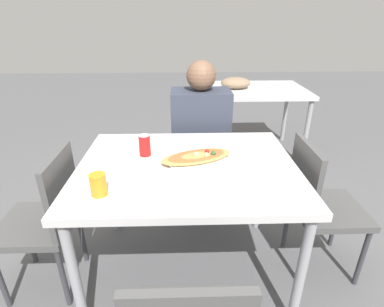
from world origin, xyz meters
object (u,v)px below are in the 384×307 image
object	(u,v)px
chair_side_left	(46,216)
soda_can	(145,145)
person_seated	(201,128)
chair_side_right	(319,202)
pizza_main	(197,158)
chair_far_seated	(200,149)
drink_glass	(98,185)
dining_table	(187,176)

from	to	relation	value
chair_side_left	soda_can	size ratio (longest dim) A/B	6.93
person_seated	soda_can	distance (m)	0.67
chair_side_right	pizza_main	size ratio (longest dim) A/B	1.95
pizza_main	soda_can	bearing A→B (deg)	165.10
chair_far_seated	drink_glass	xyz separation A→B (m)	(-0.52, -1.08, 0.32)
pizza_main	drink_glass	distance (m)	0.57
chair_far_seated	soda_can	world-z (taller)	soda_can
chair_side_left	chair_far_seated	bearing A→B (deg)	-45.93
dining_table	soda_can	distance (m)	0.31
dining_table	drink_glass	world-z (taller)	drink_glass
chair_far_seated	dining_table	bearing A→B (deg)	81.88
dining_table	person_seated	distance (m)	0.70
soda_can	chair_side_right	bearing A→B (deg)	-6.39
person_seated	drink_glass	distance (m)	1.10
person_seated	pizza_main	bearing A→B (deg)	84.72
dining_table	chair_side_right	size ratio (longest dim) A/B	1.38
chair_side_right	pizza_main	bearing A→B (deg)	-92.84
chair_far_seated	soda_can	xyz separation A→B (m)	(-0.36, -0.67, 0.33)
chair_side_right	drink_glass	size ratio (longest dim) A/B	8.33
dining_table	chair_far_seated	bearing A→B (deg)	81.88
chair_far_seated	chair_side_left	bearing A→B (deg)	44.07
chair_far_seated	chair_side_left	size ratio (longest dim) A/B	1.00
drink_glass	pizza_main	bearing A→B (deg)	35.82
chair_side_left	person_seated	world-z (taller)	person_seated
dining_table	pizza_main	bearing A→B (deg)	42.17
chair_side_right	person_seated	bearing A→B (deg)	-134.86
pizza_main	soda_can	world-z (taller)	soda_can
chair_side_left	pizza_main	xyz separation A→B (m)	(0.84, 0.13, 0.29)
chair_side_right	soda_can	distance (m)	1.09
chair_side_left	chair_side_right	bearing A→B (deg)	-86.70
chair_far_seated	pizza_main	size ratio (longest dim) A/B	1.95
dining_table	chair_side_left	world-z (taller)	chair_side_left
person_seated	dining_table	bearing A→B (deg)	80.59
person_seated	pizza_main	xyz separation A→B (m)	(-0.06, -0.64, 0.06)
dining_table	person_seated	bearing A→B (deg)	80.59
chair_far_seated	chair_side_right	distance (m)	1.03
chair_far_seated	drink_glass	distance (m)	1.24
chair_far_seated	chair_side_right	bearing A→B (deg)	130.79
soda_can	pizza_main	bearing A→B (deg)	-14.90
dining_table	chair_side_left	bearing A→B (deg)	-174.37
dining_table	drink_glass	size ratio (longest dim) A/B	11.49
chair_side_right	dining_table	bearing A→B (deg)	-89.04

